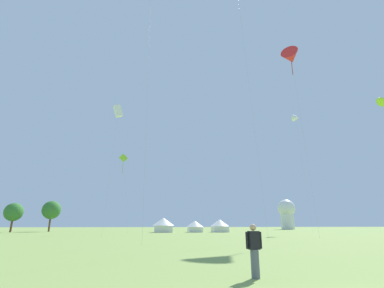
{
  "coord_description": "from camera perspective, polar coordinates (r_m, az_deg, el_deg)",
  "views": [
    {
      "loc": [
        -5.66,
        -4.77,
        1.71
      ],
      "look_at": [
        0.0,
        32.0,
        12.43
      ],
      "focal_mm": 26.23,
      "sensor_mm": 36.0,
      "label": 1
    }
  ],
  "objects": [
    {
      "name": "person_spectator",
      "position": [
        10.35,
        12.57,
        -20.51
      ],
      "size": [
        0.57,
        0.28,
        1.73
      ],
      "color": "#565B66",
      "rests_on": "ground"
    },
    {
      "name": "tree_distant_right",
      "position": [
        78.99,
        -32.52,
        -11.6
      ],
      "size": [
        4.15,
        4.15,
        6.61
      ],
      "color": "brown",
      "rests_on": "ground"
    },
    {
      "name": "kite_red_delta",
      "position": [
        50.26,
        19.47,
        16.32
      ],
      "size": [
        4.07,
        4.12,
        29.55
      ],
      "color": "red",
      "rests_on": "ground"
    },
    {
      "name": "observatory_dome",
      "position": [
        113.54,
        18.71,
        -13.08
      ],
      "size": [
        6.4,
        6.4,
        10.8
      ],
      "color": "white",
      "rests_on": "ground"
    },
    {
      "name": "kite_white_delta",
      "position": [
        73.33,
        20.38,
        5.0
      ],
      "size": [
        2.41,
        2.51,
        27.79
      ],
      "color": "white",
      "rests_on": "ground"
    },
    {
      "name": "tree_distant_left",
      "position": [
        81.79,
        -26.68,
        -11.91
      ],
      "size": [
        4.56,
        4.56,
        7.57
      ],
      "color": "brown",
      "rests_on": "ground"
    },
    {
      "name": "kite_lime_parafoil",
      "position": [
        51.0,
        34.11,
        7.06
      ],
      "size": [
        3.63,
        3.15,
        19.9
      ],
      "color": "#99DB2D",
      "rests_on": "ground"
    },
    {
      "name": "kite_white_box",
      "position": [
        49.01,
        -14.83,
        6.47
      ],
      "size": [
        1.8,
        2.51,
        21.15
      ],
      "color": "white",
      "rests_on": "ground"
    },
    {
      "name": "festival_tent_right",
      "position": [
        68.55,
        5.67,
        -16.09
      ],
      "size": [
        4.42,
        4.42,
        2.87
      ],
      "color": "white",
      "rests_on": "ground"
    },
    {
      "name": "kite_lime_diamond",
      "position": [
        58.57,
        -13.77,
        -3.12
      ],
      "size": [
        2.77,
        1.06,
        15.67
      ],
      "color": "#99DB2D",
      "rests_on": "ground"
    },
    {
      "name": "festival_tent_center",
      "position": [
        67.35,
        0.61,
        -16.31
      ],
      "size": [
        3.95,
        3.95,
        2.57
      ],
      "color": "white",
      "rests_on": "ground"
    },
    {
      "name": "festival_tent_left",
      "position": [
        66.56,
        -5.83,
        -15.92
      ],
      "size": [
        4.95,
        4.95,
        3.22
      ],
      "color": "white",
      "rests_on": "ground"
    }
  ]
}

